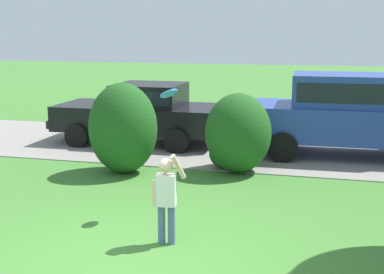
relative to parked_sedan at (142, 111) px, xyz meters
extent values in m
plane|color=#3D752D|center=(2.26, -7.06, -0.85)|extent=(80.00, 80.00, 0.00)
cube|color=gray|center=(2.26, -0.09, -0.84)|extent=(28.00, 4.40, 0.02)
ellipsoid|color=#1E511C|center=(0.62, -2.85, 0.09)|extent=(1.42, 1.29, 1.86)
ellipsoid|color=#1E511C|center=(2.89, -2.22, -0.02)|extent=(1.36, 1.37, 1.65)
ellipsoid|color=#1E511C|center=(2.58, -1.97, -0.54)|extent=(0.68, 0.68, 0.61)
cube|color=black|center=(-0.10, 0.00, -0.17)|extent=(4.21, 1.86, 0.64)
cube|color=black|center=(0.22, 0.00, 0.43)|extent=(1.69, 1.63, 0.56)
cube|color=black|center=(0.22, 0.00, 0.43)|extent=(1.55, 1.65, 0.34)
cylinder|color=black|center=(-1.40, -0.95, -0.55)|extent=(0.60, 0.22, 0.60)
cylinder|color=black|center=(-1.40, 0.93, -0.55)|extent=(0.60, 0.22, 0.60)
cylinder|color=black|center=(1.21, -0.94, -0.55)|extent=(0.60, 0.22, 0.60)
cylinder|color=black|center=(1.20, 0.94, -0.55)|extent=(0.60, 0.22, 0.60)
cube|color=black|center=(-2.24, -0.01, -0.33)|extent=(0.13, 1.75, 0.20)
cube|color=black|center=(2.04, 0.01, -0.33)|extent=(0.13, 1.75, 0.20)
cube|color=#28429E|center=(5.09, -0.21, -0.05)|extent=(4.55, 1.97, 0.80)
cube|color=#28429E|center=(5.09, -0.21, 0.71)|extent=(2.52, 1.69, 0.72)
cube|color=black|center=(5.09, -0.21, 0.71)|extent=(2.32, 1.70, 0.43)
cylinder|color=black|center=(3.73, -1.19, -0.51)|extent=(0.69, 0.24, 0.68)
cylinder|color=black|center=(3.67, 0.69, -0.51)|extent=(0.69, 0.24, 0.68)
cube|color=black|center=(2.80, -0.27, -0.25)|extent=(0.17, 1.75, 0.20)
cylinder|color=#4C608C|center=(2.50, -6.15, -0.57)|extent=(0.10, 0.10, 0.55)
cylinder|color=#4C608C|center=(2.64, -6.14, -0.57)|extent=(0.10, 0.10, 0.55)
cube|color=white|center=(2.57, -6.15, -0.08)|extent=(0.28, 0.19, 0.44)
sphere|color=beige|center=(2.57, -6.15, 0.26)|extent=(0.20, 0.20, 0.20)
cylinder|color=beige|center=(2.72, -6.08, 0.24)|extent=(0.19, 0.25, 0.39)
cylinder|color=beige|center=(2.41, -6.16, -0.13)|extent=(0.07, 0.07, 0.36)
cylinder|color=#337FDB|center=(2.26, -4.97, 1.09)|extent=(0.30, 0.28, 0.22)
cylinder|color=yellow|center=(2.26, -4.97, 1.10)|extent=(0.17, 0.16, 0.13)
camera|label=1|loc=(4.59, -12.58, 2.04)|focal=48.55mm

